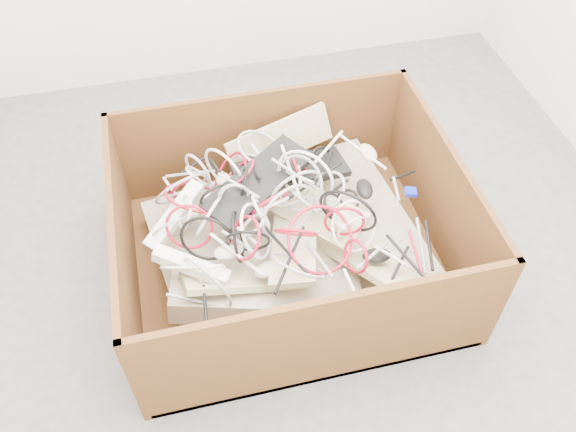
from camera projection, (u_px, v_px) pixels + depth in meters
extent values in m
plane|color=#4F4F51|center=(312.00, 260.00, 2.62)|extent=(3.00, 3.00, 0.00)
cube|color=#412310|center=(289.00, 264.00, 2.59)|extent=(1.32, 1.10, 0.03)
cube|color=#412310|center=(262.00, 139.00, 2.75)|extent=(1.32, 0.02, 0.53)
cube|color=#412310|center=(326.00, 342.00, 2.05)|extent=(1.32, 0.02, 0.53)
cube|color=#412310|center=(441.00, 198.00, 2.50)|extent=(0.02, 1.05, 0.53)
cube|color=#412310|center=(125.00, 256.00, 2.30)|extent=(0.02, 1.05, 0.53)
cube|color=tan|center=(288.00, 249.00, 2.55)|extent=(1.16, 1.00, 0.21)
cube|color=tan|center=(266.00, 257.00, 2.42)|extent=(0.83, 0.74, 0.23)
cube|color=#C0B287|center=(210.00, 225.00, 2.53)|extent=(0.45, 0.45, 0.18)
cube|color=#C0B287|center=(324.00, 200.00, 2.57)|extent=(0.40, 0.47, 0.20)
cube|color=#C0B287|center=(321.00, 260.00, 2.38)|extent=(0.32, 0.50, 0.12)
cube|color=#C0B287|center=(246.00, 279.00, 2.25)|extent=(0.49, 0.17, 0.21)
cube|color=#C0B287|center=(363.00, 260.00, 2.33)|extent=(0.35, 0.47, 0.23)
cube|color=#C0B287|center=(280.00, 141.00, 2.61)|extent=(0.49, 0.19, 0.22)
cube|color=#C0B287|center=(294.00, 243.00, 2.30)|extent=(0.29, 0.50, 0.15)
cube|color=#C0B287|center=(311.00, 209.00, 2.38)|extent=(0.40, 0.48, 0.16)
cube|color=black|center=(291.00, 170.00, 2.47)|extent=(0.49, 0.23, 0.09)
cube|color=black|center=(258.00, 181.00, 2.34)|extent=(0.49, 0.41, 0.08)
ellipsoid|color=#C0B39B|center=(190.00, 214.00, 2.34)|extent=(0.13, 0.10, 0.04)
ellipsoid|color=#C0B39B|center=(368.00, 153.00, 2.54)|extent=(0.08, 0.12, 0.04)
ellipsoid|color=#C0B39B|center=(269.00, 270.00, 2.19)|extent=(0.12, 0.09, 0.04)
ellipsoid|color=#C0B39B|center=(343.00, 218.00, 2.21)|extent=(0.09, 0.12, 0.04)
ellipsoid|color=#C0B39B|center=(227.00, 183.00, 2.36)|extent=(0.11, 0.13, 0.04)
ellipsoid|color=black|center=(377.00, 256.00, 2.26)|extent=(0.12, 0.08, 0.04)
ellipsoid|color=black|center=(365.00, 189.00, 2.45)|extent=(0.08, 0.12, 0.04)
ellipsoid|color=#C0B39B|center=(229.00, 251.00, 2.20)|extent=(0.12, 0.08, 0.04)
cube|color=silver|center=(175.00, 216.00, 2.30)|extent=(0.27, 0.26, 0.13)
cube|color=silver|center=(191.00, 266.00, 2.16)|extent=(0.28, 0.19, 0.10)
cube|color=#0D1ACA|center=(411.00, 192.00, 2.40)|extent=(0.05, 0.05, 0.03)
torus|color=silver|center=(185.00, 212.00, 2.27)|extent=(0.09, 0.19, 0.17)
torus|color=silver|center=(256.00, 231.00, 2.21)|extent=(0.16, 0.24, 0.25)
torus|color=silver|center=(261.00, 161.00, 2.49)|extent=(0.21, 0.19, 0.18)
torus|color=#9A9BA0|center=(289.00, 158.00, 2.50)|extent=(0.14, 0.17, 0.11)
torus|color=#A70B23|center=(296.00, 233.00, 2.15)|extent=(0.21, 0.12, 0.19)
torus|color=#9A9BA0|center=(298.00, 265.00, 2.13)|extent=(0.26, 0.23, 0.19)
torus|color=#A70B23|center=(344.00, 222.00, 2.20)|extent=(0.17, 0.05, 0.17)
torus|color=#A70B23|center=(230.00, 180.00, 2.45)|extent=(0.21, 0.34, 0.29)
torus|color=#9A9BA0|center=(261.00, 149.00, 2.46)|extent=(0.25, 0.28, 0.14)
torus|color=silver|center=(261.00, 212.00, 2.22)|extent=(0.08, 0.19, 0.18)
torus|color=#9A9BA0|center=(296.00, 189.00, 2.26)|extent=(0.28, 0.10, 0.29)
torus|color=black|center=(242.00, 184.00, 2.33)|extent=(0.08, 0.14, 0.15)
torus|color=#9A9BA0|center=(253.00, 225.00, 2.15)|extent=(0.12, 0.14, 0.11)
torus|color=black|center=(248.00, 241.00, 2.16)|extent=(0.23, 0.07, 0.23)
torus|color=silver|center=(354.00, 226.00, 2.24)|extent=(0.24, 0.16, 0.22)
torus|color=#A70B23|center=(196.00, 198.00, 2.37)|extent=(0.34, 0.34, 0.13)
torus|color=#A70B23|center=(356.00, 256.00, 2.14)|extent=(0.08, 0.18, 0.17)
torus|color=black|center=(334.00, 205.00, 2.26)|extent=(0.13, 0.15, 0.10)
torus|color=silver|center=(208.00, 217.00, 2.26)|extent=(0.13, 0.22, 0.23)
torus|color=#9A9BA0|center=(234.00, 195.00, 2.27)|extent=(0.17, 0.03, 0.17)
torus|color=#9A9BA0|center=(174.00, 228.00, 2.29)|extent=(0.26, 0.12, 0.24)
torus|color=#A70B23|center=(239.00, 173.00, 2.38)|extent=(0.19, 0.20, 0.11)
torus|color=#A70B23|center=(320.00, 240.00, 2.13)|extent=(0.26, 0.22, 0.20)
torus|color=silver|center=(305.00, 176.00, 2.31)|extent=(0.27, 0.23, 0.34)
torus|color=black|center=(212.00, 195.00, 2.27)|extent=(0.15, 0.07, 0.15)
torus|color=#9A9BA0|center=(298.00, 183.00, 2.31)|extent=(0.18, 0.28, 0.27)
torus|color=silver|center=(199.00, 177.00, 2.47)|extent=(0.12, 0.16, 0.14)
torus|color=silver|center=(225.00, 171.00, 2.42)|extent=(0.19, 0.26, 0.31)
torus|color=#9A9BA0|center=(289.00, 212.00, 2.20)|extent=(0.32, 0.13, 0.34)
torus|color=silver|center=(187.00, 268.00, 2.20)|extent=(0.26, 0.18, 0.21)
torus|color=black|center=(338.00, 187.00, 2.38)|extent=(0.11, 0.11, 0.13)
torus|color=#9A9BA0|center=(198.00, 170.00, 2.41)|extent=(0.12, 0.18, 0.21)
torus|color=#9A9BA0|center=(182.00, 189.00, 2.43)|extent=(0.31, 0.16, 0.30)
torus|color=#9A9BA0|center=(176.00, 209.00, 2.34)|extent=(0.12, 0.17, 0.15)
torus|color=#9A9BA0|center=(325.00, 191.00, 2.34)|extent=(0.21, 0.26, 0.16)
torus|color=silver|center=(276.00, 203.00, 2.26)|extent=(0.15, 0.11, 0.12)
torus|color=#A70B23|center=(189.00, 227.00, 2.23)|extent=(0.24, 0.14, 0.22)
torus|color=silver|center=(226.00, 199.00, 2.31)|extent=(0.11, 0.11, 0.14)
torus|color=silver|center=(353.00, 227.00, 2.22)|extent=(0.19, 0.05, 0.19)
torus|color=#A70B23|center=(303.00, 172.00, 2.39)|extent=(0.10, 0.18, 0.16)
torus|color=black|center=(347.00, 202.00, 2.34)|extent=(0.11, 0.14, 0.10)
torus|color=#9A9BA0|center=(208.00, 282.00, 2.16)|extent=(0.21, 0.28, 0.34)
torus|color=#9A9BA0|center=(306.00, 203.00, 2.25)|extent=(0.11, 0.18, 0.16)
torus|color=#A70B23|center=(245.00, 238.00, 2.15)|extent=(0.13, 0.22, 0.20)
torus|color=#A70B23|center=(270.00, 204.00, 2.25)|extent=(0.18, 0.13, 0.15)
torus|color=black|center=(348.00, 211.00, 2.19)|extent=(0.26, 0.21, 0.32)
torus|color=silver|center=(212.00, 273.00, 2.14)|extent=(0.15, 0.05, 0.15)
torus|color=black|center=(217.00, 169.00, 2.41)|extent=(0.05, 0.15, 0.15)
torus|color=black|center=(323.00, 159.00, 2.54)|extent=(0.13, 0.13, 0.10)
torus|color=black|center=(238.00, 237.00, 2.23)|extent=(0.07, 0.27, 0.27)
torus|color=black|center=(206.00, 239.00, 2.22)|extent=(0.23, 0.13, 0.25)
torus|color=#A70B23|center=(185.00, 188.00, 2.39)|extent=(0.16, 0.07, 0.16)
cylinder|color=#A70B23|center=(415.00, 252.00, 2.19)|extent=(0.02, 0.17, 0.07)
cylinder|color=#9A9BA0|center=(241.00, 243.00, 2.17)|extent=(0.12, 0.11, 0.06)
cylinder|color=silver|center=(352.00, 286.00, 2.08)|extent=(0.03, 0.14, 0.03)
cylinder|color=silver|center=(171.00, 189.00, 2.47)|extent=(0.06, 0.13, 0.03)
cylinder|color=#9A9BA0|center=(195.00, 300.00, 2.14)|extent=(0.19, 0.06, 0.08)
cylinder|color=black|center=(205.00, 308.00, 2.09)|extent=(0.03, 0.17, 0.05)
cylinder|color=black|center=(330.00, 157.00, 2.46)|extent=(0.12, 0.22, 0.03)
cylinder|color=silver|center=(229.00, 190.00, 2.32)|extent=(0.23, 0.04, 0.03)
cylinder|color=silver|center=(362.00, 151.00, 2.53)|extent=(0.16, 0.23, 0.05)
cylinder|color=silver|center=(263.00, 160.00, 2.47)|extent=(0.08, 0.19, 0.04)
cylinder|color=silver|center=(329.00, 147.00, 2.50)|extent=(0.17, 0.16, 0.03)
cylinder|color=silver|center=(248.00, 236.00, 2.14)|extent=(0.07, 0.13, 0.04)
cylinder|color=black|center=(249.00, 164.00, 2.41)|extent=(0.04, 0.26, 0.08)
cylinder|color=silver|center=(299.00, 170.00, 2.36)|extent=(0.04, 0.17, 0.03)
cylinder|color=black|center=(409.00, 260.00, 2.16)|extent=(0.11, 0.24, 0.05)
cylinder|color=#9A9BA0|center=(421.00, 245.00, 2.33)|extent=(0.07, 0.25, 0.04)
cylinder|color=black|center=(429.00, 245.00, 2.30)|extent=(0.07, 0.21, 0.05)
cylinder|color=#9A9BA0|center=(320.00, 259.00, 2.16)|extent=(0.06, 0.20, 0.04)
cylinder|color=silver|center=(399.00, 260.00, 2.18)|extent=(0.14, 0.15, 0.04)
cylinder|color=black|center=(282.00, 246.00, 2.15)|extent=(0.13, 0.28, 0.02)
cylinder|color=silver|center=(236.00, 254.00, 2.16)|extent=(0.17, 0.19, 0.07)
cylinder|color=#9A9BA0|center=(373.00, 254.00, 2.17)|extent=(0.19, 0.15, 0.08)
cylinder|color=#9A9BA0|center=(191.00, 173.00, 2.56)|extent=(0.22, 0.06, 0.07)
cylinder|color=black|center=(314.00, 181.00, 2.35)|extent=(0.24, 0.09, 0.09)
cylinder|color=#9A9BA0|center=(239.00, 186.00, 2.28)|extent=(0.14, 0.14, 0.05)
cylinder|color=#9A9BA0|center=(296.00, 175.00, 2.31)|extent=(0.16, 0.16, 0.08)
cylinder|color=black|center=(403.00, 176.00, 2.52)|extent=(0.12, 0.05, 0.02)
cylinder|color=silver|center=(290.00, 171.00, 2.33)|extent=(0.03, 0.24, 0.07)
cylinder|color=silver|center=(297.00, 176.00, 2.32)|extent=(0.10, 0.15, 0.06)
cylinder|color=black|center=(194.00, 165.00, 2.58)|extent=(0.12, 0.05, 0.05)
cylinder|color=black|center=(290.00, 259.00, 2.09)|extent=(0.17, 0.26, 0.03)
cylinder|color=black|center=(397.00, 268.00, 2.19)|extent=(0.14, 0.15, 0.07)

